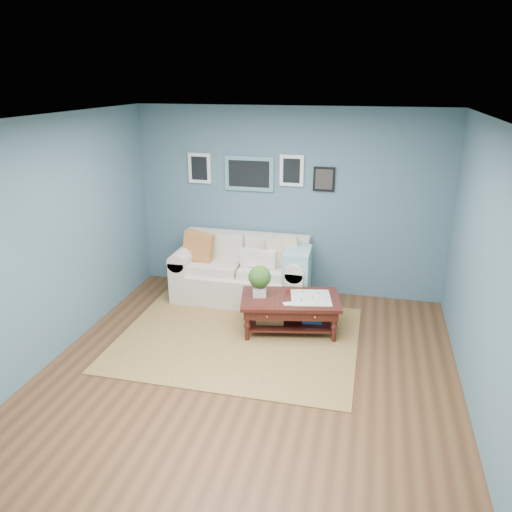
% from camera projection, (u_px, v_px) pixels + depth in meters
% --- Properties ---
extents(room_shell, '(5.00, 5.02, 2.70)m').
position_uv_depth(room_shell, '(245.00, 258.00, 4.97)').
color(room_shell, brown).
rests_on(room_shell, ground).
extents(area_rug, '(2.91, 2.33, 0.01)m').
position_uv_depth(area_rug, '(238.00, 338.00, 6.20)').
color(area_rug, brown).
rests_on(area_rug, ground).
extents(loveseat, '(1.96, 0.89, 1.01)m').
position_uv_depth(loveseat, '(248.00, 272.00, 7.20)').
color(loveseat, beige).
rests_on(loveseat, ground).
extents(coffee_table, '(1.34, 0.94, 0.86)m').
position_uv_depth(coffee_table, '(285.00, 303.00, 6.28)').
color(coffee_table, black).
rests_on(coffee_table, ground).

